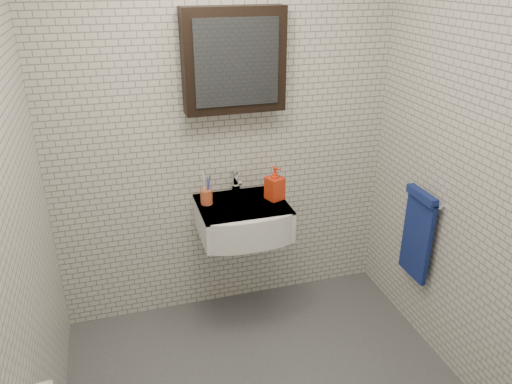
# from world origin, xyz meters

# --- Properties ---
(room_shell) EXTENTS (2.22, 2.02, 2.51)m
(room_shell) POSITION_xyz_m (0.00, 0.00, 1.47)
(room_shell) COLOR silver
(room_shell) RESTS_ON ground
(washbasin) EXTENTS (0.55, 0.50, 0.20)m
(washbasin) POSITION_xyz_m (0.05, 0.73, 0.76)
(washbasin) COLOR white
(washbasin) RESTS_ON room_shell
(faucet) EXTENTS (0.06, 0.20, 0.15)m
(faucet) POSITION_xyz_m (0.05, 0.93, 0.92)
(faucet) COLOR silver
(faucet) RESTS_ON washbasin
(mirror_cabinet) EXTENTS (0.60, 0.15, 0.60)m
(mirror_cabinet) POSITION_xyz_m (0.05, 0.93, 1.70)
(mirror_cabinet) COLOR black
(mirror_cabinet) RESTS_ON room_shell
(towel_rail) EXTENTS (0.09, 0.30, 0.58)m
(towel_rail) POSITION_xyz_m (1.04, 0.35, 0.72)
(towel_rail) COLOR silver
(towel_rail) RESTS_ON room_shell
(toothbrush_cup) EXTENTS (0.09, 0.09, 0.21)m
(toothbrush_cup) POSITION_xyz_m (-0.16, 0.84, 0.90)
(toothbrush_cup) COLOR #BF522F
(toothbrush_cup) RESTS_ON washbasin
(soap_bottle) EXTENTS (0.13, 0.13, 0.22)m
(soap_bottle) POSITION_xyz_m (0.27, 0.79, 0.96)
(soap_bottle) COLOR #FD9F1A
(soap_bottle) RESTS_ON washbasin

